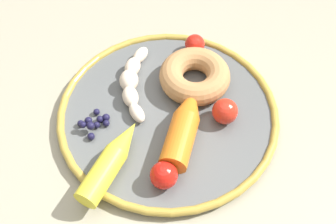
{
  "coord_description": "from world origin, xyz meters",
  "views": [
    {
      "loc": [
        -0.02,
        0.42,
        1.29
      ],
      "look_at": [
        0.05,
        0.03,
        0.75
      ],
      "focal_mm": 46.0,
      "sensor_mm": 36.0,
      "label": 1
    }
  ],
  "objects_px": {
    "dining_table": "(199,137)",
    "carrot_yellow": "(112,160)",
    "blueberry_pile": "(94,123)",
    "tomato_mid": "(164,175)",
    "carrot_orange": "(184,125)",
    "tomato_near": "(195,44)",
    "donut": "(195,76)",
    "banana": "(133,81)",
    "tomato_far": "(225,111)",
    "plate": "(168,113)"
  },
  "relations": [
    {
      "from": "carrot_orange",
      "to": "donut",
      "type": "height_order",
      "value": "carrot_orange"
    },
    {
      "from": "banana",
      "to": "carrot_yellow",
      "type": "xyz_separation_m",
      "value": [
        -0.0,
        0.15,
        0.0
      ]
    },
    {
      "from": "tomato_near",
      "to": "dining_table",
      "type": "bearing_deg",
      "value": 105.18
    },
    {
      "from": "donut",
      "to": "tomato_far",
      "type": "distance_m",
      "value": 0.08
    },
    {
      "from": "carrot_orange",
      "to": "tomato_far",
      "type": "xyz_separation_m",
      "value": [
        -0.06,
        -0.04,
        -0.0
      ]
    },
    {
      "from": "banana",
      "to": "donut",
      "type": "height_order",
      "value": "donut"
    },
    {
      "from": "carrot_yellow",
      "to": "tomato_mid",
      "type": "distance_m",
      "value": 0.08
    },
    {
      "from": "blueberry_pile",
      "to": "tomato_far",
      "type": "height_order",
      "value": "tomato_far"
    },
    {
      "from": "dining_table",
      "to": "carrot_yellow",
      "type": "height_order",
      "value": "carrot_yellow"
    },
    {
      "from": "dining_table",
      "to": "tomato_far",
      "type": "distance_m",
      "value": 0.13
    },
    {
      "from": "blueberry_pile",
      "to": "plate",
      "type": "bearing_deg",
      "value": -156.97
    },
    {
      "from": "carrot_orange",
      "to": "carrot_yellow",
      "type": "relative_size",
      "value": 1.0
    },
    {
      "from": "donut",
      "to": "tomato_near",
      "type": "xyz_separation_m",
      "value": [
        0.01,
        -0.07,
        -0.0
      ]
    },
    {
      "from": "tomato_mid",
      "to": "tomato_far",
      "type": "distance_m",
      "value": 0.14
    },
    {
      "from": "dining_table",
      "to": "carrot_yellow",
      "type": "bearing_deg",
      "value": 51.54
    },
    {
      "from": "plate",
      "to": "blueberry_pile",
      "type": "relative_size",
      "value": 6.19
    },
    {
      "from": "carrot_orange",
      "to": "tomato_far",
      "type": "height_order",
      "value": "carrot_orange"
    },
    {
      "from": "plate",
      "to": "tomato_near",
      "type": "xyz_separation_m",
      "value": [
        -0.02,
        -0.13,
        0.02
      ]
    },
    {
      "from": "tomato_far",
      "to": "tomato_near",
      "type": "bearing_deg",
      "value": -64.59
    },
    {
      "from": "plate",
      "to": "tomato_far",
      "type": "xyz_separation_m",
      "value": [
        -0.09,
        -0.0,
        0.02
      ]
    },
    {
      "from": "plate",
      "to": "carrot_orange",
      "type": "relative_size",
      "value": 2.4
    },
    {
      "from": "blueberry_pile",
      "to": "tomato_near",
      "type": "distance_m",
      "value": 0.22
    },
    {
      "from": "carrot_orange",
      "to": "donut",
      "type": "bearing_deg",
      "value": -91.25
    },
    {
      "from": "dining_table",
      "to": "banana",
      "type": "height_order",
      "value": "banana"
    },
    {
      "from": "donut",
      "to": "blueberry_pile",
      "type": "bearing_deg",
      "value": 38.37
    },
    {
      "from": "carrot_orange",
      "to": "tomato_mid",
      "type": "height_order",
      "value": "carrot_orange"
    },
    {
      "from": "carrot_yellow",
      "to": "donut",
      "type": "relative_size",
      "value": 1.25
    },
    {
      "from": "carrot_yellow",
      "to": "donut",
      "type": "distance_m",
      "value": 0.19
    },
    {
      "from": "dining_table",
      "to": "donut",
      "type": "height_order",
      "value": "donut"
    },
    {
      "from": "donut",
      "to": "tomato_near",
      "type": "relative_size",
      "value": 3.34
    },
    {
      "from": "tomato_near",
      "to": "tomato_far",
      "type": "distance_m",
      "value": 0.15
    },
    {
      "from": "blueberry_pile",
      "to": "tomato_near",
      "type": "relative_size",
      "value": 1.63
    },
    {
      "from": "carrot_orange",
      "to": "tomato_near",
      "type": "distance_m",
      "value": 0.17
    },
    {
      "from": "carrot_orange",
      "to": "donut",
      "type": "relative_size",
      "value": 1.26
    },
    {
      "from": "donut",
      "to": "tomato_far",
      "type": "bearing_deg",
      "value": 131.06
    },
    {
      "from": "plate",
      "to": "tomato_far",
      "type": "bearing_deg",
      "value": -178.79
    },
    {
      "from": "blueberry_pile",
      "to": "tomato_mid",
      "type": "height_order",
      "value": "tomato_mid"
    },
    {
      "from": "carrot_orange",
      "to": "blueberry_pile",
      "type": "height_order",
      "value": "carrot_orange"
    },
    {
      "from": "tomato_near",
      "to": "tomato_far",
      "type": "bearing_deg",
      "value": 115.41
    },
    {
      "from": "plate",
      "to": "tomato_far",
      "type": "distance_m",
      "value": 0.09
    },
    {
      "from": "dining_table",
      "to": "blueberry_pile",
      "type": "xyz_separation_m",
      "value": [
        0.15,
        0.08,
        0.11
      ]
    },
    {
      "from": "carrot_orange",
      "to": "blueberry_pile",
      "type": "bearing_deg",
      "value": 4.27
    },
    {
      "from": "tomato_mid",
      "to": "tomato_far",
      "type": "xyz_separation_m",
      "value": [
        -0.07,
        -0.12,
        0.0
      ]
    },
    {
      "from": "carrot_orange",
      "to": "donut",
      "type": "distance_m",
      "value": 0.1
    },
    {
      "from": "carrot_orange",
      "to": "tomato_far",
      "type": "bearing_deg",
      "value": -147.11
    },
    {
      "from": "tomato_near",
      "to": "blueberry_pile",
      "type": "bearing_deg",
      "value": 54.79
    },
    {
      "from": "banana",
      "to": "donut",
      "type": "relative_size",
      "value": 1.41
    },
    {
      "from": "dining_table",
      "to": "blueberry_pile",
      "type": "distance_m",
      "value": 0.21
    },
    {
      "from": "carrot_yellow",
      "to": "donut",
      "type": "xyz_separation_m",
      "value": [
        -0.09,
        -0.17,
        0.0
      ]
    },
    {
      "from": "tomato_near",
      "to": "banana",
      "type": "bearing_deg",
      "value": 47.53
    }
  ]
}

